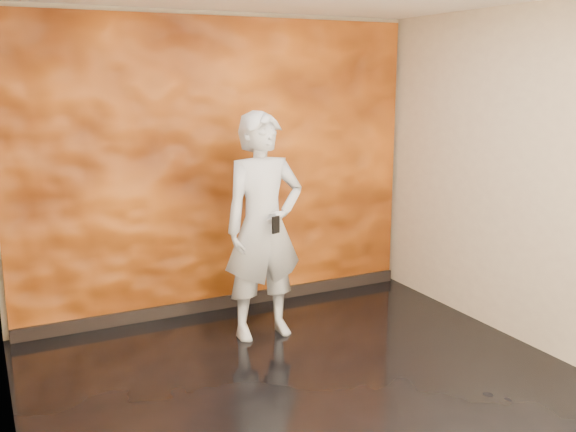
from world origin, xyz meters
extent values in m
cube|color=black|center=(0.00, 0.00, -0.01)|extent=(4.00, 4.00, 0.01)
cube|color=tan|center=(0.00, 2.00, 1.40)|extent=(4.00, 0.02, 2.80)
cube|color=tan|center=(0.00, -2.00, 1.40)|extent=(4.00, 0.02, 2.80)
cube|color=tan|center=(2.00, 0.00, 1.40)|extent=(0.02, 4.00, 2.80)
cube|color=orange|center=(0.00, 1.96, 1.38)|extent=(3.90, 0.06, 2.75)
cube|color=black|center=(0.00, 1.92, 0.06)|extent=(3.90, 0.04, 0.12)
imported|color=#A0A7B0|center=(0.08, 1.15, 0.97)|extent=(0.71, 0.47, 1.95)
cube|color=black|center=(0.06, 0.86, 1.05)|extent=(0.08, 0.04, 0.14)
camera|label=1|loc=(-2.07, -3.70, 2.23)|focal=40.00mm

